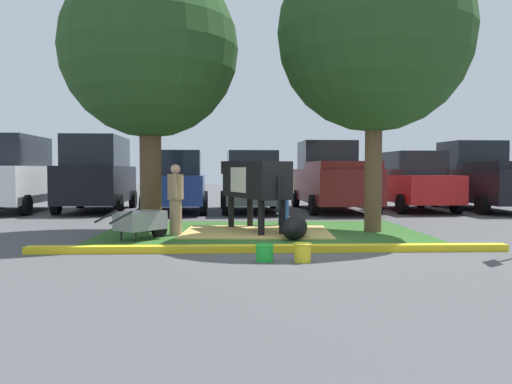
{
  "coord_description": "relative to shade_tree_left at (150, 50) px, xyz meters",
  "views": [
    {
      "loc": [
        -1.11,
        -9.64,
        1.41
      ],
      "look_at": [
        -0.66,
        2.14,
        0.9
      ],
      "focal_mm": 36.6,
      "sensor_mm": 36.0,
      "label": 1
    }
  ],
  "objects": [
    {
      "name": "cow_holstein",
      "position": [
        2.31,
        -0.04,
        -2.91
      ],
      "size": [
        1.57,
        3.01,
        1.62
      ],
      "color": "black",
      "rests_on": "ground"
    },
    {
      "name": "suv_black",
      "position": [
        -2.77,
        6.01,
        -2.8
      ],
      "size": [
        2.28,
        4.68,
        2.52
      ],
      "color": "black",
      "rests_on": "ground"
    },
    {
      "name": "person_visitor_near",
      "position": [
        3.11,
        1.17,
        -3.26
      ],
      "size": [
        0.5,
        0.34,
        1.53
      ],
      "color": "#23478C",
      "rests_on": "ground"
    },
    {
      "name": "person_handler",
      "position": [
        0.64,
        -0.72,
        -3.26
      ],
      "size": [
        0.34,
        0.53,
        1.52
      ],
      "color": "#9E7F5B",
      "rests_on": "ground"
    },
    {
      "name": "pickup_truck_maroon",
      "position": [
        5.22,
        5.98,
        -2.96
      ],
      "size": [
        2.41,
        5.49,
        2.42
      ],
      "color": "maroon",
      "rests_on": "ground"
    },
    {
      "name": "pickup_truck_black",
      "position": [
        10.48,
        5.95,
        -2.96
      ],
      "size": [
        2.41,
        5.49,
        2.42
      ],
      "color": "black",
      "rests_on": "ground"
    },
    {
      "name": "wheelbarrow",
      "position": [
        0.04,
        -1.44,
        -3.68
      ],
      "size": [
        1.28,
        1.42,
        0.63
      ],
      "color": "gray",
      "rests_on": "ground"
    },
    {
      "name": "hatchback_white",
      "position": [
        2.43,
        5.64,
        -3.09
      ],
      "size": [
        2.18,
        4.48,
        2.02
      ],
      "color": "#4C5156",
      "rests_on": "ground"
    },
    {
      "name": "shade_tree_right",
      "position": [
        4.98,
        -0.28,
        0.31
      ],
      "size": [
        4.31,
        4.31,
        6.55
      ],
      "color": "brown",
      "rests_on": "ground"
    },
    {
      "name": "grass_island",
      "position": [
        2.49,
        -0.36,
        -4.06
      ],
      "size": [
        7.02,
        4.95,
        0.02
      ],
      "primitive_type": "cube",
      "color": "#2D5B23",
      "rests_on": "ground"
    },
    {
      "name": "bucket_green",
      "position": [
        2.36,
        -3.88,
        -3.93
      ],
      "size": [
        0.29,
        0.29,
        0.26
      ],
      "color": "green",
      "rests_on": "ground"
    },
    {
      "name": "sedan_red",
      "position": [
        7.98,
        5.88,
        -3.09
      ],
      "size": [
        2.18,
        4.48,
        2.02
      ],
      "color": "red",
      "rests_on": "ground"
    },
    {
      "name": "hay_bedding",
      "position": [
        2.37,
        -0.34,
        -4.05
      ],
      "size": [
        3.32,
        2.56,
        0.04
      ],
      "primitive_type": "cube",
      "rotation": [
        0.0,
        0.0,
        -0.05
      ],
      "color": "tan",
      "rests_on": "ground"
    },
    {
      "name": "curb_yellow",
      "position": [
        2.49,
        -2.99,
        -4.01
      ],
      "size": [
        8.22,
        0.24,
        0.12
      ],
      "primitive_type": "cube",
      "color": "yellow",
      "rests_on": "ground"
    },
    {
      "name": "bucket_yellow",
      "position": [
        2.94,
        -3.96,
        -3.92
      ],
      "size": [
        0.28,
        0.28,
        0.29
      ],
      "color": "yellow",
      "rests_on": "ground"
    },
    {
      "name": "shade_tree_left",
      "position": [
        0.0,
        0.0,
        0.0
      ],
      "size": [
        3.95,
        3.95,
        6.07
      ],
      "color": "brown",
      "rests_on": "ground"
    },
    {
      "name": "calf_lying",
      "position": [
        3.11,
        -1.39,
        -3.83
      ],
      "size": [
        0.76,
        1.33,
        0.48
      ],
      "color": "black",
      "rests_on": "ground"
    },
    {
      "name": "ground_plane",
      "position": [
        3.04,
        -2.18,
        -4.07
      ],
      "size": [
        80.0,
        80.0,
        0.0
      ],
      "primitive_type": "plane",
      "color": "#4C4C4F"
    },
    {
      "name": "suv_dark_grey",
      "position": [
        -5.52,
        5.76,
        -2.8
      ],
      "size": [
        2.28,
        4.68,
        2.52
      ],
      "color": "silver",
      "rests_on": "ground"
    },
    {
      "name": "sedan_blue",
      "position": [
        -0.05,
        5.56,
        -3.09
      ],
      "size": [
        2.18,
        4.48,
        2.02
      ],
      "color": "navy",
      "rests_on": "ground"
    }
  ]
}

